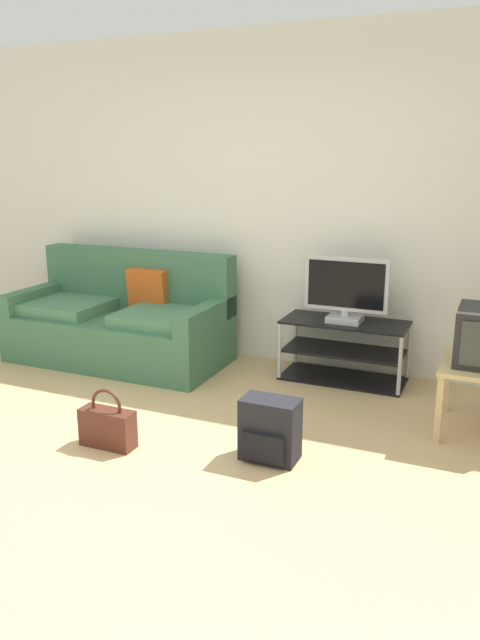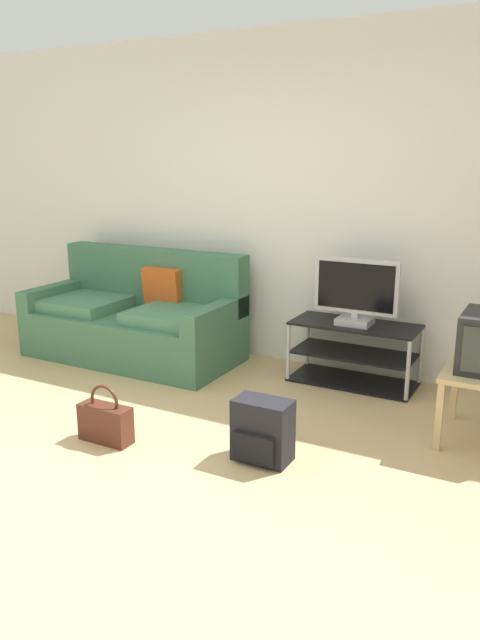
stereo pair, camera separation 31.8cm
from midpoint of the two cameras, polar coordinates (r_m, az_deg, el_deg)
name	(u,v)px [view 2 (the right image)]	position (r m, az deg, el deg)	size (l,w,h in m)	color
ground_plane	(101,484)	(3.52, -10.16, -14.76)	(9.00, 9.80, 0.02)	tan
wall_back	(288,202)	(5.21, 6.26, 10.78)	(9.00, 0.10, 2.70)	silver
couch	(137,319)	(5.45, -7.85, 0.03)	(1.84, 0.87, 0.92)	#3D6B4C
tv_stand	(354,353)	(4.89, 12.31, -3.05)	(0.96, 0.44, 0.48)	black
flat_tv	(356,292)	(4.74, 12.56, 2.48)	(0.64, 0.22, 0.50)	#B2B2B7
backpack	(262,431)	(3.63, 4.64, -10.21)	(0.33, 0.27, 0.37)	black
handbag	(106,422)	(3.92, -10.03, -9.27)	(0.34, 0.13, 0.37)	#4C2319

